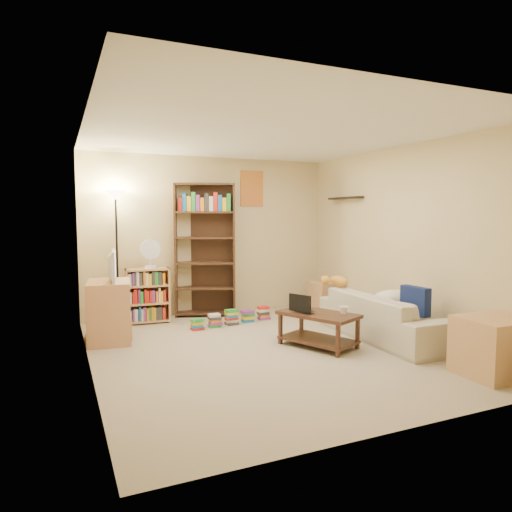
% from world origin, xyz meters
% --- Properties ---
extents(room, '(4.50, 4.54, 2.52)m').
position_xyz_m(room, '(0.00, 0.01, 1.62)').
color(room, tan).
rests_on(room, ground).
extents(sofa, '(2.02, 0.87, 0.58)m').
position_xyz_m(sofa, '(1.55, -0.17, 0.29)').
color(sofa, '#B9B099').
rests_on(sofa, ground).
extents(navy_pillow, '(0.14, 0.39, 0.34)m').
position_xyz_m(navy_pillow, '(1.63, -0.60, 0.55)').
color(navy_pillow, navy).
rests_on(navy_pillow, sofa).
extents(cream_blanket, '(0.53, 0.38, 0.23)m').
position_xyz_m(cream_blanket, '(1.69, -0.12, 0.50)').
color(cream_blanket, white).
rests_on(cream_blanket, sofa).
extents(tabby_cat, '(0.45, 0.17, 0.16)m').
position_xyz_m(tabby_cat, '(1.31, 0.60, 0.66)').
color(tabby_cat, orange).
rests_on(tabby_cat, sofa).
extents(coffee_table, '(0.85, 1.05, 0.41)m').
position_xyz_m(coffee_table, '(0.57, -0.14, 0.26)').
color(coffee_table, '#412419').
rests_on(coffee_table, ground).
extents(laptop, '(0.39, 0.34, 0.02)m').
position_xyz_m(laptop, '(0.47, -0.02, 0.42)').
color(laptop, black).
rests_on(laptop, coffee_table).
extents(laptop_screen, '(0.14, 0.29, 0.21)m').
position_xyz_m(laptop_screen, '(0.35, -0.08, 0.53)').
color(laptop_screen, white).
rests_on(laptop_screen, laptop).
extents(mug, '(0.21, 0.21, 0.10)m').
position_xyz_m(mug, '(0.79, -0.33, 0.46)').
color(mug, white).
rests_on(mug, coffee_table).
extents(tv_remote, '(0.15, 0.16, 0.02)m').
position_xyz_m(tv_remote, '(0.53, 0.18, 0.42)').
color(tv_remote, black).
rests_on(tv_remote, coffee_table).
extents(tv_stand, '(0.59, 0.77, 0.76)m').
position_xyz_m(tv_stand, '(-1.70, 1.12, 0.38)').
color(tv_stand, tan).
rests_on(tv_stand, ground).
extents(television, '(0.68, 0.26, 0.38)m').
position_xyz_m(television, '(-1.70, 1.12, 0.95)').
color(television, black).
rests_on(television, tv_stand).
extents(tall_bookshelf, '(0.98, 0.60, 2.07)m').
position_xyz_m(tall_bookshelf, '(-0.15, 2.05, 1.09)').
color(tall_bookshelf, '#402718').
rests_on(tall_bookshelf, ground).
extents(short_bookshelf, '(0.64, 0.29, 0.81)m').
position_xyz_m(short_bookshelf, '(-1.08, 1.91, 0.40)').
color(short_bookshelf, tan).
rests_on(short_bookshelf, ground).
extents(desk_fan, '(0.29, 0.16, 0.42)m').
position_xyz_m(desk_fan, '(-1.03, 1.87, 1.04)').
color(desk_fan, white).
rests_on(desk_fan, short_bookshelf).
extents(floor_lamp, '(0.33, 0.33, 1.93)m').
position_xyz_m(floor_lamp, '(-1.48, 2.05, 1.54)').
color(floor_lamp, black).
rests_on(floor_lamp, ground).
extents(side_table, '(0.46, 0.46, 0.50)m').
position_xyz_m(side_table, '(1.72, 1.52, 0.25)').
color(side_table, tan).
rests_on(side_table, ground).
extents(end_cabinet, '(0.71, 0.60, 0.57)m').
position_xyz_m(end_cabinet, '(1.65, -1.70, 0.29)').
color(end_cabinet, '#DCAE6B').
rests_on(end_cabinet, ground).
extents(book_stacks, '(1.28, 0.35, 0.22)m').
position_xyz_m(book_stacks, '(0.03, 1.33, 0.10)').
color(book_stacks, red).
rests_on(book_stacks, ground).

